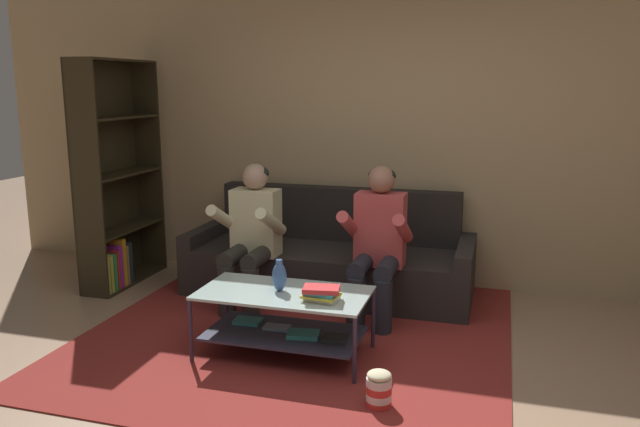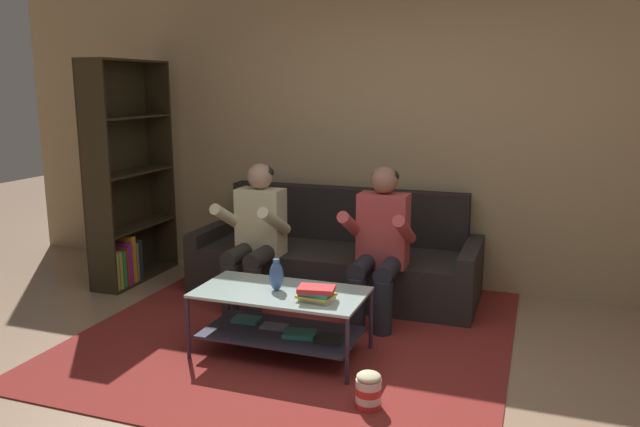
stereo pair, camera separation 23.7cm
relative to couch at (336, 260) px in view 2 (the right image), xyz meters
The scene contains 11 objects.
ground 2.07m from the couch, 72.23° to the right, with size 16.80×16.80×0.00m, color #A17F64.
back_partition 1.42m from the couch, 38.91° to the left, with size 8.40×0.12×2.90m, color tan.
couch is the anchor object (origin of this frame).
person_seated_left 0.82m from the couch, 134.43° to the right, with size 0.50×0.58×1.17m.
person_seated_right 0.82m from the couch, 45.48° to the right, with size 0.50×0.58×1.19m.
coffee_table 1.37m from the couch, 87.27° to the right, with size 1.12×0.58×0.45m.
area_rug 0.86m from the couch, 87.86° to the right, with size 3.00×3.31×0.01m.
vase 1.39m from the couch, 88.82° to the right, with size 0.10×0.10×0.21m.
book_stack 1.53m from the couch, 76.68° to the right, with size 0.25×0.21×0.10m.
bookshelf 2.04m from the couch, behind, with size 0.30×0.99×2.01m.
popcorn_tub 2.04m from the couch, 66.74° to the right, with size 0.15×0.15×0.22m.
Camera 2 is at (1.00, -3.04, 1.79)m, focal length 35.00 mm.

